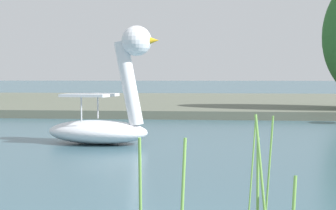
% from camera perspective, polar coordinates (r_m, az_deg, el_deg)
% --- Properties ---
extents(shore_bank_far, '(134.53, 27.24, 0.38)m').
position_cam_1_polar(shore_bank_far, '(38.32, 5.35, 0.31)').
color(shore_bank_far, '#5B6051').
rests_on(shore_bank_far, ground_plane).
extents(swan_boat, '(3.38, 1.99, 3.31)m').
position_cam_1_polar(swan_boat, '(15.89, -6.25, -0.71)').
color(swan_boat, white).
rests_on(swan_boat, ground_plane).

